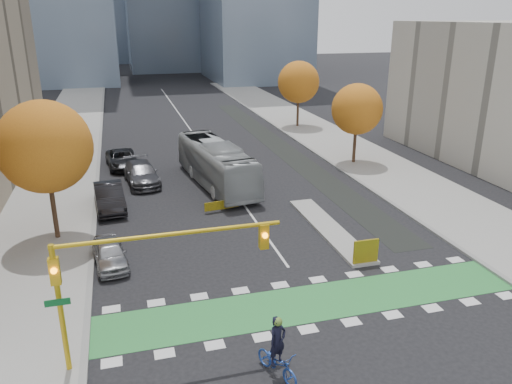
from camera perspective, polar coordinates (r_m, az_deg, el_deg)
ground at (r=22.56m, az=8.03°, el=-14.33°), size 300.00×300.00×0.00m
sidewalk_west at (r=39.47m, az=-22.83°, el=-0.41°), size 7.00×120.00×0.15m
sidewalk_east at (r=44.55m, az=13.92°, el=2.74°), size 7.00×120.00×0.15m
curb_west at (r=39.12m, az=-17.77°, el=0.04°), size 0.30×120.00×0.16m
curb_east at (r=42.97m, az=9.83°, el=2.43°), size 0.30×120.00×0.16m
bike_crossing at (r=23.71m, az=6.57°, el=-12.41°), size 20.00×3.00×0.01m
centre_line at (r=58.92m, az=-7.52°, el=7.11°), size 0.15×70.00×0.01m
bike_lane_paint at (r=51.05m, az=2.53°, el=5.34°), size 2.50×50.00×0.01m
median_island at (r=31.21m, az=8.31°, el=-4.14°), size 1.60×10.00×0.16m
hazard_board at (r=27.01m, az=12.44°, el=-6.63°), size 1.40×0.12×1.30m
tree_west at (r=30.12m, az=-22.99°, el=4.76°), size 5.20×5.20×8.22m
tree_east_near at (r=44.48m, az=11.46°, el=9.26°), size 4.40×4.40×7.08m
tree_east_far at (r=59.15m, az=4.89°, el=12.40°), size 4.80×4.80×7.65m
traffic_signal_west at (r=18.57m, az=-14.02°, el=-8.22°), size 8.53×0.56×5.20m
cyclist at (r=19.03m, az=2.45°, el=-18.31°), size 1.52×2.27×2.48m
bus at (r=38.76m, az=-4.59°, el=3.24°), size 4.43×12.28×3.35m
parked_car_a at (r=27.52m, az=-16.38°, el=-6.75°), size 2.10×4.19×1.37m
parked_car_b at (r=35.32m, az=-16.42°, el=-0.54°), size 2.26×5.36×1.72m
parked_car_c at (r=40.09m, az=-12.95°, el=2.09°), size 2.87×5.90×1.65m
parked_car_d at (r=44.90m, az=-15.04°, el=3.66°), size 2.98×5.55×1.48m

